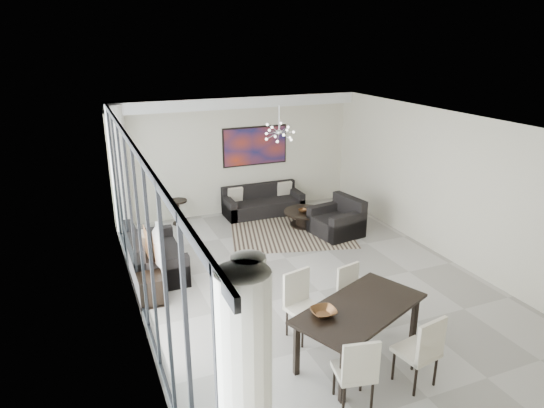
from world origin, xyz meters
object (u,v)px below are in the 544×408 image
sofa_main (263,204)px  television (154,248)px  dining_table (360,313)px  coffee_table (305,217)px  tv_console (147,275)px

sofa_main → television: bearing=-137.8°
sofa_main → dining_table: 6.01m
coffee_table → tv_console: size_ratio=0.66×
coffee_table → sofa_main: sofa_main is taller
tv_console → dining_table: dining_table is taller
tv_console → dining_table: bearing=-52.7°
sofa_main → dining_table: (-0.92, -5.92, 0.47)m
sofa_main → tv_console: sofa_main is taller
television → dining_table: bearing=-138.9°
coffee_table → dining_table: bearing=-107.9°
coffee_table → television: bearing=-155.8°
tv_console → television: size_ratio=1.54×
tv_console → sofa_main: bearing=40.3°
sofa_main → dining_table: size_ratio=0.91×
coffee_table → television: size_ratio=1.01×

